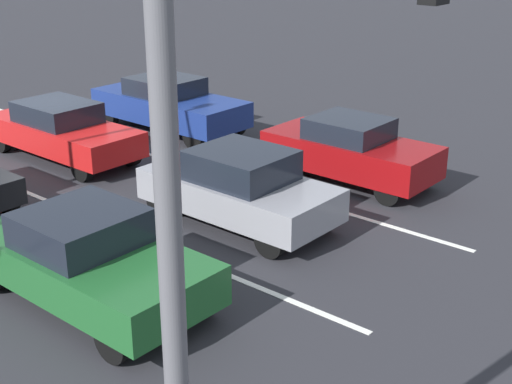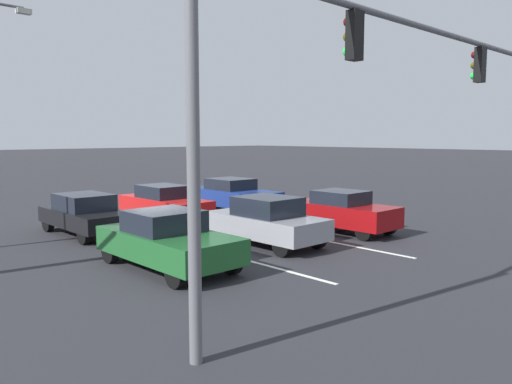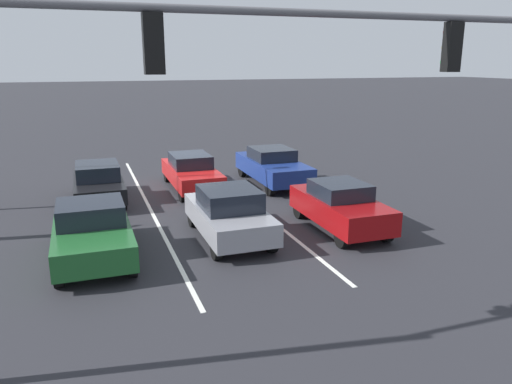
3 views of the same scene
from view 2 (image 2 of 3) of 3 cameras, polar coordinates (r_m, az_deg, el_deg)
The scene contains 10 objects.
ground_plane at distance 21.18m, azimuth -11.44°, elevation -3.14°, with size 240.00×240.00×0.00m, color #28282D.
lane_stripe_left_divider at distance 20.30m, azimuth -3.44°, elevation -3.42°, with size 0.12×16.81×0.01m, color silver.
lane_stripe_center_divider at distance 18.22m, azimuth -12.29°, elevation -4.68°, with size 0.12×16.81×0.01m, color silver.
car_gray_midlane_front at distance 15.90m, azimuth 1.19°, elevation -3.31°, with size 1.82×4.06×1.55m.
car_maroon_leftlane_front at distance 18.35m, azimuth 9.77°, elevation -2.17°, with size 1.71×4.04×1.50m.
car_darkgreen_rightlane_front at distance 13.33m, azimuth -10.10°, elevation -5.40°, with size 1.94×4.29×1.52m.
car_red_midlane_second at distance 20.86m, azimuth -10.44°, elevation -1.20°, with size 1.71×4.57×1.46m.
car_navy_leftlane_second at distance 22.76m, azimuth -2.71°, elevation -0.35°, with size 1.87×4.76×1.54m.
car_black_rightlane_second at distance 18.56m, azimuth -18.96°, elevation -2.36°, with size 1.74×4.17×1.44m.
traffic_signal_gantry at distance 10.56m, azimuth 12.20°, elevation 13.55°, with size 13.36×0.37×6.36m.
Camera 2 is at (11.01, 17.76, 3.46)m, focal length 35.00 mm.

